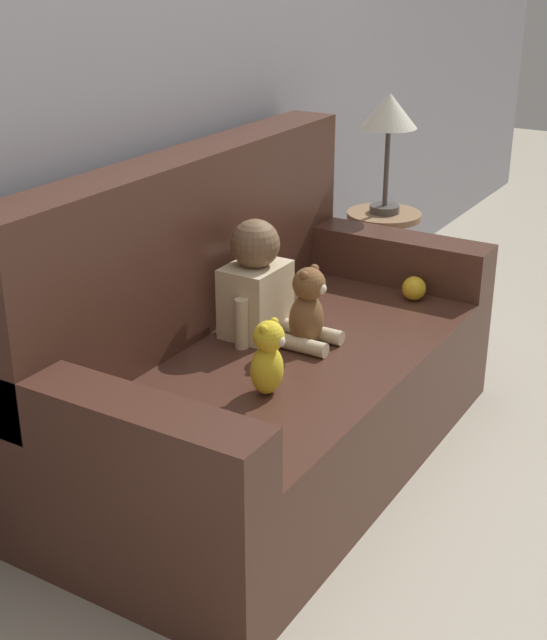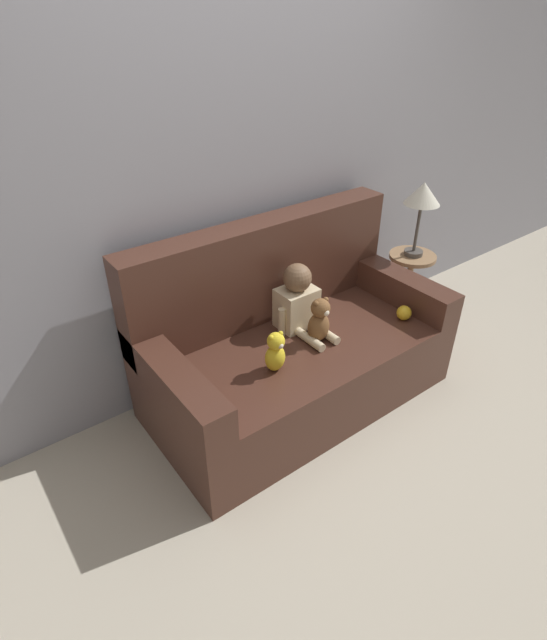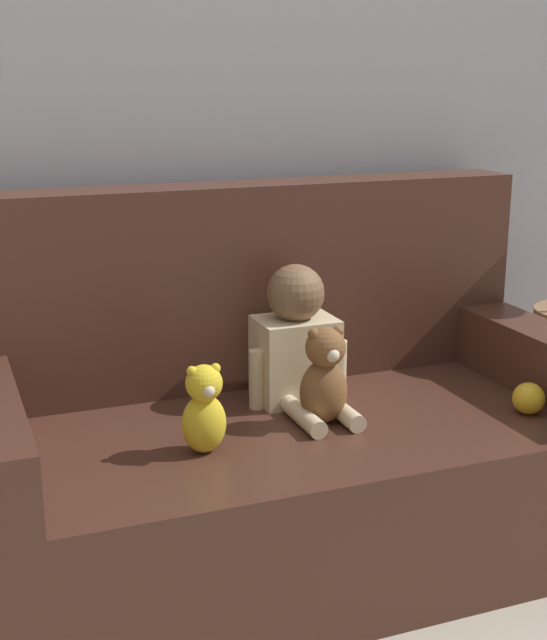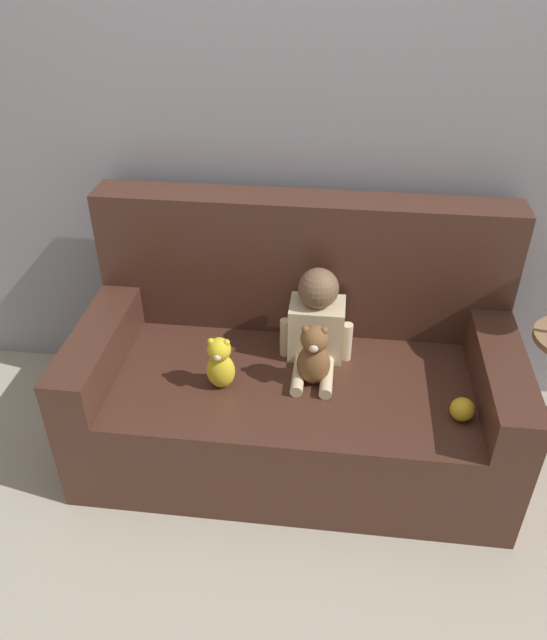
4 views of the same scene
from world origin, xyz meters
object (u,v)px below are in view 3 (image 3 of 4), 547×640
at_px(teddy_bear_brown, 324,379).
at_px(toy_ball, 528,398).
at_px(couch, 277,436).
at_px(plush_toy_side, 204,409).
at_px(person_baby, 297,345).

bearing_deg(teddy_bear_brown, toy_ball, -14.22).
distance_m(couch, plush_toy_side, 0.38).
bearing_deg(toy_ball, plush_toy_side, 175.29).
height_order(couch, teddy_bear_brown, couch).
bearing_deg(couch, toy_ball, -24.44).
relative_size(plush_toy_side, toy_ball, 2.59).
height_order(teddy_bear_brown, toy_ball, teddy_bear_brown).
relative_size(couch, toy_ball, 19.57).
xyz_separation_m(person_baby, toy_ball, (0.53, -0.31, -0.12)).
xyz_separation_m(teddy_bear_brown, plush_toy_side, (-0.34, -0.06, -0.01)).
bearing_deg(teddy_bear_brown, plush_toy_side, -169.49).
distance_m(teddy_bear_brown, plush_toy_side, 0.34).
distance_m(couch, toy_ball, 0.68).
bearing_deg(toy_ball, couch, 155.56).
bearing_deg(teddy_bear_brown, couch, 118.08).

